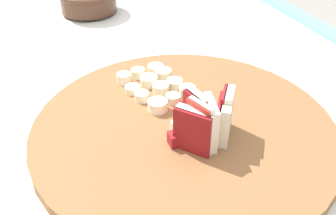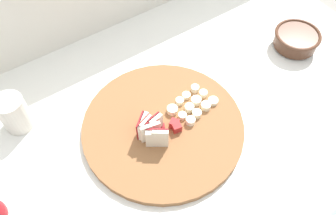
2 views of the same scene
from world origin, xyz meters
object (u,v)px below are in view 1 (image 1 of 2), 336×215
at_px(cutting_board, 184,129).
at_px(apple_wedge_fan, 208,121).
at_px(banana_slice_rows, 156,85).
at_px(ceramic_bowl, 88,0).
at_px(apple_dice_pile, 195,122).

xyz_separation_m(cutting_board, apple_wedge_fan, (-0.04, -0.01, 0.04)).
relative_size(banana_slice_rows, ceramic_bowl, 0.98).
xyz_separation_m(cutting_board, apple_dice_pile, (-0.01, -0.01, 0.02)).
bearing_deg(ceramic_bowl, banana_slice_rows, -176.97).
height_order(cutting_board, ceramic_bowl, ceramic_bowl).
bearing_deg(apple_wedge_fan, banana_slice_rows, 7.99).
relative_size(apple_wedge_fan, banana_slice_rows, 0.68).
height_order(apple_wedge_fan, apple_dice_pile, apple_wedge_fan).
bearing_deg(apple_dice_pile, cutting_board, 36.09).
bearing_deg(cutting_board, apple_wedge_fan, -161.57).
distance_m(apple_dice_pile, ceramic_bowl, 0.53).
distance_m(cutting_board, apple_dice_pile, 0.03).
relative_size(apple_wedge_fan, apple_dice_pile, 0.92).
distance_m(cutting_board, banana_slice_rows, 0.10).
relative_size(apple_dice_pile, ceramic_bowl, 0.72).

